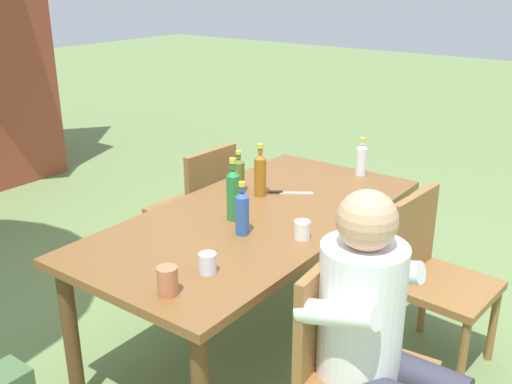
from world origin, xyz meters
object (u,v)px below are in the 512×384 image
Objects in this scene: bottle_green at (233,193)px; cup_white at (302,230)px; dining_table at (256,230)px; bottle_blue at (242,212)px; table_knife at (287,192)px; bottle_amber at (260,174)px; cup_glass at (208,263)px; chair_near_left at (349,358)px; bottle_olive at (239,175)px; chair_far_right at (199,204)px; person_in_white_shirt at (379,329)px; cup_terracotta at (168,281)px; bottle_clear at (361,159)px; chair_near_right at (432,271)px.

cup_white is (0.01, -0.39, -0.09)m from bottle_green.
dining_table is 22.19× the size of cup_white.
table_knife is at bearing 13.05° from bottle_blue.
bottle_amber is 0.90m from cup_glass.
bottle_green reaches higher than chair_near_left.
chair_far_right is at bearing 66.22° from bottle_olive.
dining_table is 0.97m from person_in_white_shirt.
cup_glass is (0.22, -0.01, -0.01)m from cup_terracotta.
chair_far_right is at bearing 83.73° from table_knife.
dining_table is at bearing 64.05° from person_in_white_shirt.
person_in_white_shirt reaches higher than bottle_green.
bottle_amber is at bearing 31.59° from dining_table.
chair_near_left is 1.26m from bottle_olive.
bottle_clear is at bearing 29.91° from person_in_white_shirt.
chair_far_right is at bearing 43.52° from cup_glass.
bottle_olive is at bearing 58.43° from chair_near_left.
bottle_green is (-0.53, -0.71, 0.39)m from chair_far_right.
chair_near_right is 3.01× the size of bottle_amber.
chair_near_right is (0.01, -1.53, 0.00)m from chair_far_right.
bottle_blue is at bearing -127.02° from chair_far_right.
chair_far_right is 1.00× the size of chair_near_right.
bottle_green reaches higher than cup_glass.
bottle_blue is at bearing -158.87° from dining_table.
cup_terracotta is 0.54× the size of table_knife.
bottle_olive is (0.42, 0.35, -0.01)m from bottle_blue.
cup_terracotta is (-0.70, -0.25, -0.08)m from bottle_green.
chair_far_right reaches higher than dining_table.
chair_near_left is at bearing -126.11° from bottle_amber.
bottle_blue is at bearing -153.31° from bottle_amber.
chair_near_left is 0.76m from cup_terracotta.
chair_near_right is 2.80× the size of bottle_green.
bottle_amber is at bearing 14.22° from bottle_green.
bottle_green is (0.32, 0.82, 0.39)m from chair_near_left.
bottle_green is at bearing -165.78° from bottle_amber.
bottle_olive is (0.20, 0.26, 0.18)m from dining_table.
bottle_blue is (-0.65, 0.68, 0.37)m from chair_near_right.
cup_terracotta is at bearing 119.64° from person_in_white_shirt.
person_in_white_shirt is 4.08× the size of bottle_amber.
bottle_blue is (-0.64, -0.85, 0.37)m from chair_far_right.
bottle_blue is at bearing 72.69° from chair_near_left.
bottle_amber is 2.59× the size of cup_terracotta.
chair_near_right reaches higher than table_knife.
chair_far_right is 7.81× the size of cup_terracotta.
table_knife is at bearing 14.72° from cup_glass.
bottle_amber is 1.39× the size of table_knife.
person_in_white_shirt is 1.31m from bottle_olive.
chair_near_left reaches higher than cup_white.
chair_far_right is 0.74× the size of person_in_white_shirt.
chair_near_right is 3.44× the size of bottle_blue.
bottle_olive is 0.67m from cup_white.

